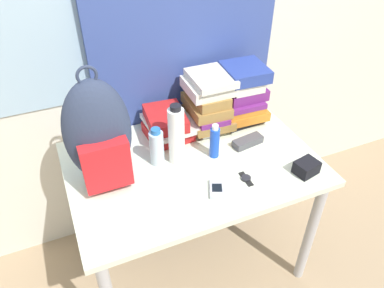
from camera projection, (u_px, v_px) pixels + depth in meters
wall_back at (152, 15)px, 1.71m from camera, size 6.00×0.06×2.50m
curtain_blue at (185, 15)px, 1.72m from camera, size 0.94×0.04×2.50m
desk at (192, 177)px, 1.76m from camera, size 1.11×0.76×0.73m
backpack at (99, 135)px, 1.48m from camera, size 0.27×0.21×0.52m
book_stack_left at (167, 124)px, 1.81m from camera, size 0.24×0.27×0.14m
book_stack_center at (208, 101)px, 1.83m from camera, size 0.22×0.28×0.29m
book_stack_right at (241, 95)px, 1.89m from camera, size 0.23×0.28×0.30m
water_bottle at (157, 147)px, 1.64m from camera, size 0.06×0.06×0.19m
sports_bottle at (176, 135)px, 1.62m from camera, size 0.07×0.07×0.29m
sunscreen_bottle at (215, 142)px, 1.68m from camera, size 0.04×0.04×0.17m
cell_phone at (217, 189)px, 1.55m from camera, size 0.10×0.12×0.02m
sunglasses_case at (248, 142)px, 1.79m from camera, size 0.16×0.08×0.04m
camera_pouch at (306, 167)px, 1.62m from camera, size 0.11×0.10×0.06m
wristwatch at (246, 178)px, 1.60m from camera, size 0.04×0.09×0.01m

